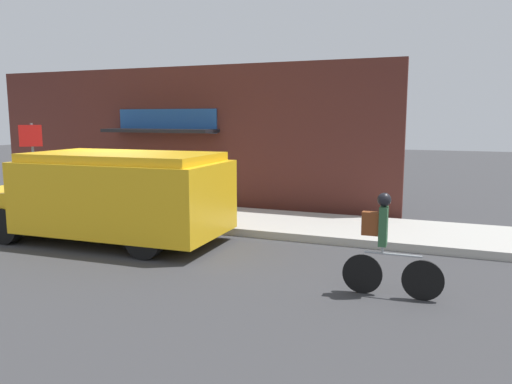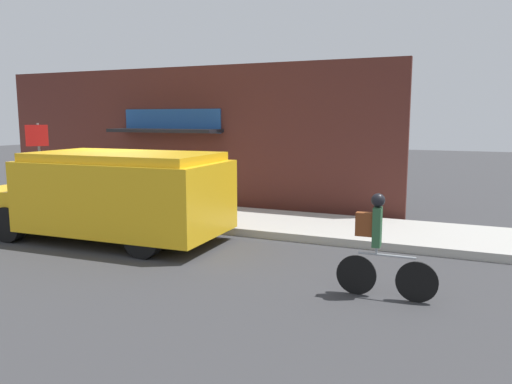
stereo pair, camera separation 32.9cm
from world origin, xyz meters
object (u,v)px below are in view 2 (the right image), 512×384
object	(u,v)px
cyclist	(379,247)
stop_sign_post	(39,151)
trash_bin	(71,190)
school_bus	(112,194)

from	to	relation	value
cyclist	stop_sign_post	world-z (taller)	stop_sign_post
cyclist	stop_sign_post	size ratio (longest dim) A/B	0.67
cyclist	trash_bin	size ratio (longest dim) A/B	2.06
trash_bin	school_bus	bearing A→B (deg)	-35.15
cyclist	school_bus	bearing A→B (deg)	166.95
stop_sign_post	trash_bin	distance (m)	1.51
school_bus	stop_sign_post	bearing A→B (deg)	154.33
school_bus	cyclist	distance (m)	6.25
cyclist	trash_bin	distance (m)	10.58
school_bus	stop_sign_post	world-z (taller)	stop_sign_post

